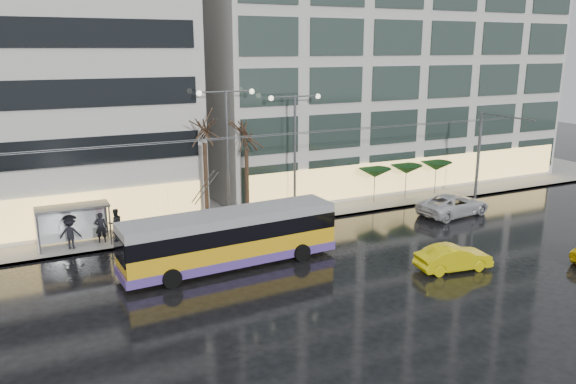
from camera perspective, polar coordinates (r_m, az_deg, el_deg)
ground at (r=28.75m, az=-2.28°, el=-9.80°), size 140.00×140.00×0.00m
sidewalk at (r=41.72m, az=-7.46°, el=-2.00°), size 80.00×10.00×0.15m
kerb at (r=37.25m, az=-5.03°, el=-3.96°), size 80.00×0.10×0.15m
building_right at (r=52.15m, az=8.82°, el=15.21°), size 32.00×14.00×25.00m
trolleybus at (r=31.20m, az=-5.84°, el=-4.87°), size 12.24×4.92×5.62m
catenary at (r=34.80m, az=-6.07°, el=1.84°), size 42.24×5.12×7.00m
bus_shelter at (r=36.18m, az=-21.63°, el=-2.38°), size 4.20×1.60×2.51m
street_lamp_near at (r=37.46m, az=-6.19°, el=5.44°), size 3.96×0.36×9.03m
street_lamp_far at (r=39.44m, az=0.70°, el=5.57°), size 3.96×0.36×8.53m
tree_a at (r=37.02m, az=-8.54°, el=6.97°), size 3.20×3.20×8.40m
tree_b at (r=38.29m, az=-4.29°, el=6.30°), size 3.20×3.20×7.70m
parasol_a at (r=43.73m, az=8.81°, el=1.92°), size 2.50×2.50×2.65m
parasol_b at (r=45.47m, az=11.94°, el=2.26°), size 2.50×2.50×2.65m
parasol_c at (r=47.33m, az=14.82°, el=2.56°), size 2.50×2.50×2.65m
taxi_b at (r=32.08m, az=16.46°, el=-6.43°), size 4.37×2.03×1.39m
sedan_silver at (r=42.36m, az=16.48°, el=-1.24°), size 5.87×3.16×1.56m
pedestrian_a at (r=36.22m, az=-18.52°, el=-2.75°), size 1.11×1.13×2.19m
pedestrian_b at (r=36.98m, az=-17.12°, el=-3.05°), size 1.01×0.84×1.88m
pedestrian_c at (r=35.80m, az=-21.25°, el=-3.65°), size 1.38×1.01×2.11m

